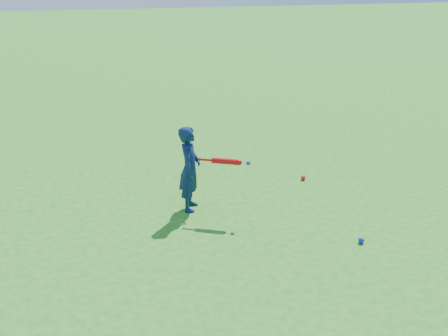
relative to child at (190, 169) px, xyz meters
name	(u,v)px	position (x,y,z in m)	size (l,w,h in m)	color
ground	(170,221)	(-0.37, -0.31, -0.63)	(80.00, 80.00, 0.00)	#23711B
child	(190,169)	(0.00, 0.00, 0.00)	(0.46, 0.30, 1.25)	#0F1E48
ground_ball_red	(303,178)	(2.03, 0.53, -0.59)	(0.08, 0.08, 0.08)	red
ground_ball_blue	(361,240)	(1.89, -1.58, -0.59)	(0.08, 0.08, 0.08)	#0B2EC8
bat_swing	(228,161)	(0.48, -0.31, 0.17)	(0.66, 0.38, 0.08)	red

